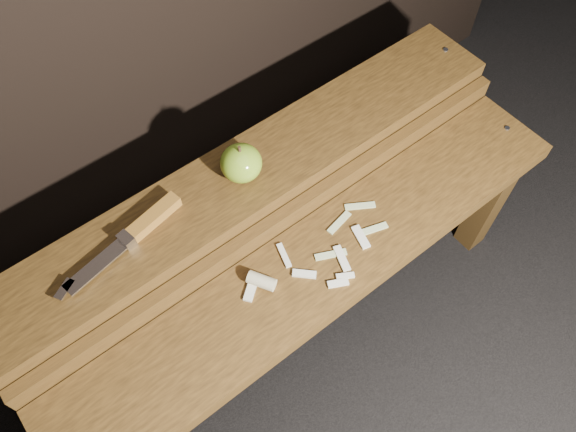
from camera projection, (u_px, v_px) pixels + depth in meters
ground at (302, 321)px, 1.49m from camera, size 60.00×60.00×0.00m
bench_front_tier at (324, 279)px, 1.17m from camera, size 1.20×0.20×0.42m
bench_rear_tier at (258, 192)px, 1.21m from camera, size 1.20×0.21×0.50m
apple at (241, 163)px, 1.10m from camera, size 0.08×0.08×0.09m
knife at (140, 229)px, 1.05m from camera, size 0.28×0.08×0.03m
apple_scraps at (299, 265)px, 1.10m from camera, size 0.35×0.16×0.03m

